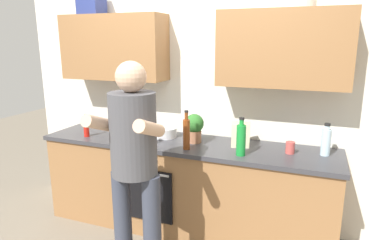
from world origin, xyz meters
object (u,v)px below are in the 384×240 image
Objects in this scene: potted_herb at (194,127)px; cup_ceramic at (290,148)px; cup_coffee at (152,138)px; bottle_soda at (241,139)px; bottle_hotsauce at (86,128)px; bottle_vinegar at (186,133)px; bottle_oil at (114,124)px; bottle_water at (326,141)px; person_standing at (134,157)px; grocery_bag_rice at (240,135)px; cup_stoneware at (136,131)px; mixing_bowl at (165,132)px.

cup_ceramic is at bearing -0.60° from potted_herb.
bottle_soda is at bearing -2.32° from cup_coffee.
bottle_hotsauce is at bearing 179.93° from bottle_soda.
cup_ceramic is at bearing 27.11° from bottle_soda.
potted_herb is (-0.50, 0.21, 0.01)m from bottle_soda.
potted_herb is at bearing 25.42° from cup_coffee.
bottle_vinegar is 1.81× the size of bottle_oil.
potted_herb is (-0.01, 0.22, 0.00)m from bottle_vinegar.
person_standing is at bearing -146.13° from bottle_water.
cup_coffee is 0.46× the size of grocery_bag_rice.
bottle_water is 2.88× the size of cup_stoneware.
mixing_bowl is (-0.17, 0.90, -0.06)m from person_standing.
bottle_hotsauce is 1.19× the size of bottle_oil.
bottle_hotsauce is 0.72m from cup_coffee.
bottle_vinegar is at bearing -0.78° from bottle_hotsauce.
cup_ceramic is 0.89m from potted_herb.
bottle_soda is at bearing -158.94° from bottle_water.
bottle_oil is at bearing 168.83° from bottle_soda.
potted_herb is at bearing 157.38° from bottle_soda.
bottle_oil is at bearing 156.75° from cup_coffee.
bottle_soda is 1.47m from bottle_oil.
bottle_water is at bearing -0.45° from mixing_bowl.
bottle_hotsauce is at bearing -153.87° from cup_stoneware.
bottle_water is 1.31× the size of grocery_bag_rice.
mixing_bowl is 0.77m from grocery_bag_rice.
cup_ceramic is at bearing 38.49° from person_standing.
bottle_oil is (-1.44, 0.28, -0.06)m from bottle_soda.
bottle_oil is 0.92× the size of grocery_bag_rice.
cup_ceramic is 0.45× the size of mixing_bowl.
person_standing is at bearing -100.82° from potted_herb.
bottle_soda is (0.66, 0.63, 0.03)m from person_standing.
potted_herb is at bearing 79.18° from person_standing.
cup_coffee is (-0.20, 0.67, -0.06)m from person_standing.
cup_ceramic reaches higher than mixing_bowl.
cup_ceramic is 0.49× the size of grocery_bag_rice.
bottle_vinegar is at bearing -178.49° from bottle_soda.
bottle_soda is 0.88m from mixing_bowl.
bottle_water is 1.54m from cup_coffee.
bottle_vinegar is at bearing -166.86° from bottle_water.
bottle_soda is at bearing -10.88° from cup_stoneware.
mixing_bowl is (0.75, 0.27, -0.04)m from bottle_hotsauce.
bottle_hotsauce is at bearing -174.32° from cup_ceramic.
person_standing reaches higher than bottle_hotsauce.
cup_ceramic is 0.45m from grocery_bag_rice.
bottle_vinegar is 3.42× the size of cup_ceramic.
cup_stoneware is 1.08m from grocery_bag_rice.
grocery_bag_rice is at bearing 1.94° from cup_stoneware.
cup_coffee is at bearing -164.51° from grocery_bag_rice.
person_standing is 7.38× the size of bottle_hotsauce.
potted_herb is at bearing 10.69° from bottle_hotsauce.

